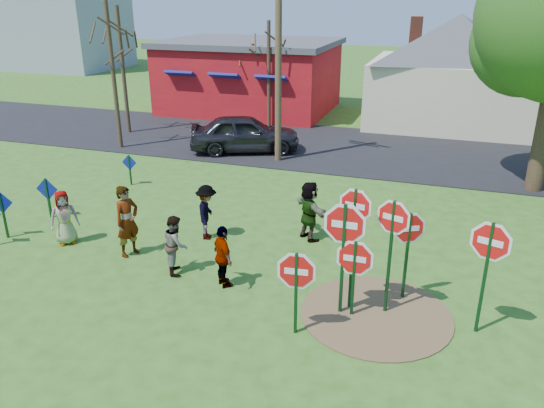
{
  "coord_description": "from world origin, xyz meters",
  "views": [
    {
      "loc": [
        5.45,
        -10.78,
        6.38
      ],
      "look_at": [
        1.63,
        0.6,
        1.57
      ],
      "focal_mm": 35.0,
      "sensor_mm": 36.0,
      "label": 1
    }
  ],
  "objects": [
    {
      "name": "stop_sign_g",
      "position": [
        3.75,
        -1.14,
        1.83
      ],
      "size": [
        1.18,
        0.08,
        2.65
      ],
      "rotation": [
        0.0,
        0.0,
        -0.01
      ],
      "color": "#103B19",
      "rests_on": "ground"
    },
    {
      "name": "utility_pole",
      "position": [
        -0.89,
        8.87,
        4.3
      ],
      "size": [
        1.94,
        0.69,
        8.17
      ],
      "rotation": [
        0.0,
        0.0,
        -0.3
      ],
      "color": "#4C3823",
      "rests_on": "ground"
    },
    {
      "name": "person_f",
      "position": [
        2.18,
        2.18,
        0.84
      ],
      "size": [
        1.49,
        1.4,
        1.68
      ],
      "primitive_type": "imported",
      "rotation": [
        0.0,
        0.0,
        2.41
      ],
      "color": "#1F5831",
      "rests_on": "ground"
    },
    {
      "name": "bare_tree_west",
      "position": [
        -9.2,
        10.98,
        3.78
      ],
      "size": [
        1.8,
        1.8,
        5.84
      ],
      "color": "#382819",
      "rests_on": "ground"
    },
    {
      "name": "person_c",
      "position": [
        -0.4,
        -0.63,
        0.73
      ],
      "size": [
        0.82,
        0.89,
        1.47
      ],
      "primitive_type": "imported",
      "rotation": [
        0.0,
        0.0,
        2.04
      ],
      "color": "brown",
      "rests_on": "ground"
    },
    {
      "name": "stop_sign_b",
      "position": [
        3.9,
        -0.88,
        2.1
      ],
      "size": [
        0.94,
        0.23,
        2.87
      ],
      "rotation": [
        0.0,
        0.0,
        -0.22
      ],
      "color": "#103B19",
      "rests_on": "ground"
    },
    {
      "name": "bare_tree_mid",
      "position": [
        -8.02,
        8.5,
        4.02
      ],
      "size": [
        1.8,
        1.8,
        6.22
      ],
      "color": "#382819",
      "rests_on": "ground"
    },
    {
      "name": "suv",
      "position": [
        -2.61,
        9.63,
        0.82
      ],
      "size": [
        4.94,
        3.45,
        1.56
      ],
      "primitive_type": "imported",
      "rotation": [
        0.0,
        0.0,
        1.96
      ],
      "color": "#2D2C32",
      "rests_on": "road"
    },
    {
      "name": "person_d",
      "position": [
        -0.5,
        1.33,
        0.77
      ],
      "size": [
        0.84,
        1.12,
        1.55
      ],
      "primitive_type": "imported",
      "rotation": [
        0.0,
        0.0,
        1.87
      ],
      "color": "#36373B",
      "rests_on": "ground"
    },
    {
      "name": "stop_sign_d",
      "position": [
        4.96,
        -0.12,
        1.55
      ],
      "size": [
        0.85,
        0.47,
        2.19
      ],
      "rotation": [
        0.0,
        0.0,
        0.5
      ],
      "color": "#103B19",
      "rests_on": "ground"
    },
    {
      "name": "red_building",
      "position": [
        -5.5,
        17.99,
        1.97
      ],
      "size": [
        9.4,
        7.69,
        3.9
      ],
      "color": "maroon",
      "rests_on": "ground"
    },
    {
      "name": "blue_diamond_d",
      "position": [
        -4.94,
        4.46,
        0.69
      ],
      "size": [
        0.57,
        0.06,
        1.11
      ],
      "rotation": [
        0.0,
        0.0,
        0.04
      ],
      "color": "#103B19",
      "rests_on": "ground"
    },
    {
      "name": "stop_sign_f",
      "position": [
        6.5,
        -0.93,
        1.81
      ],
      "size": [
        1.01,
        0.35,
        2.53
      ],
      "rotation": [
        0.0,
        0.0,
        -0.32
      ],
      "color": "#103B19",
      "rests_on": "ground"
    },
    {
      "name": "stop_sign_a",
      "position": [
        3.04,
        -2.14,
        1.27
      ],
      "size": [
        1.05,
        0.13,
        1.92
      ],
      "rotation": [
        0.0,
        0.0,
        0.11
      ],
      "color": "#103B19",
      "rests_on": "ground"
    },
    {
      "name": "bare_tree_east",
      "position": [
        -3.12,
        14.25,
        3.33
      ],
      "size": [
        1.8,
        1.8,
        5.15
      ],
      "color": "#382819",
      "rests_on": "ground"
    },
    {
      "name": "person_e",
      "position": [
        0.96,
        -0.91,
        0.76
      ],
      "size": [
        0.89,
        0.88,
        1.51
      ],
      "primitive_type": "imported",
      "rotation": [
        0.0,
        0.0,
        2.38
      ],
      "color": "#4B2D58",
      "rests_on": "ground"
    },
    {
      "name": "blue_diamond_b",
      "position": [
        -5.82,
        -0.42,
        0.85
      ],
      "size": [
        0.62,
        0.2,
        1.37
      ],
      "rotation": [
        0.0,
        0.0,
        0.28
      ],
      "color": "#103B19",
      "rests_on": "ground"
    },
    {
      "name": "stop_sign_e",
      "position": [
        4.0,
        -1.16,
        1.23
      ],
      "size": [
        1.05,
        0.07,
        1.87
      ],
      "rotation": [
        0.0,
        0.0,
        0.0
      ],
      "color": "#103B19",
      "rests_on": "ground"
    },
    {
      "name": "person_b",
      "position": [
        -2.0,
        -0.21,
        0.94
      ],
      "size": [
        0.65,
        0.8,
        1.89
      ],
      "primitive_type": "imported",
      "rotation": [
        0.0,
        0.0,
        1.24
      ],
      "color": "#267571",
      "rests_on": "ground"
    },
    {
      "name": "blue_diamond_c",
      "position": [
        -5.65,
        1.15,
        0.77
      ],
      "size": [
        0.7,
        0.12,
        1.26
      ],
      "rotation": [
        0.0,
        0.0,
        0.14
      ],
      "color": "#103B19",
      "rests_on": "ground"
    },
    {
      "name": "distant_building",
      "position": [
        -28.0,
        30.0,
        4.0
      ],
      "size": [
        10.0,
        8.0,
        8.0
      ],
      "primitive_type": "cube",
      "color": "#8C939E",
      "rests_on": "ground"
    },
    {
      "name": "stop_sign_c",
      "position": [
        4.66,
        -0.81,
        1.9
      ],
      "size": [
        0.93,
        0.32,
        2.69
      ],
      "rotation": [
        0.0,
        0.0,
        -0.31
      ],
      "color": "#103B19",
      "rests_on": "ground"
    },
    {
      "name": "person_a",
      "position": [
        -4.0,
        -0.18,
        0.75
      ],
      "size": [
        0.86,
        0.86,
        1.51
      ],
      "primitive_type": "imported",
      "rotation": [
        0.0,
        0.0,
        0.8
      ],
      "color": "#3C538A",
      "rests_on": "ground"
    },
    {
      "name": "ground",
      "position": [
        0.0,
        0.0,
        0.0
      ],
      "size": [
        120.0,
        120.0,
        0.0
      ],
      "primitive_type": "plane",
      "color": "#315919",
      "rests_on": "ground"
    },
    {
      "name": "cream_house",
      "position": [
        5.5,
        18.0,
        2.92
      ],
      "size": [
        9.4,
        9.4,
        6.5
      ],
      "color": "beige",
      "rests_on": "ground"
    },
    {
      "name": "bare_tree_extra",
      "position": [
        -4.18,
        14.9,
        2.59
      ],
      "size": [
        1.8,
        1.8,
        4.0
      ],
      "color": "#382819",
      "rests_on": "ground"
    },
    {
      "name": "dirt_patch",
      "position": [
        4.5,
        -1.0,
        0.01
      ],
      "size": [
        3.2,
        3.2,
        0.03
      ],
      "primitive_type": "cylinder",
      "color": "brown",
      "rests_on": "ground"
    },
    {
      "name": "road",
      "position": [
        0.0,
        11.5,
        0.02
      ],
      "size": [
        120.0,
        7.5,
        0.04
      ],
      "primitive_type": "cube",
      "color": "black",
      "rests_on": "ground"
    }
  ]
}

